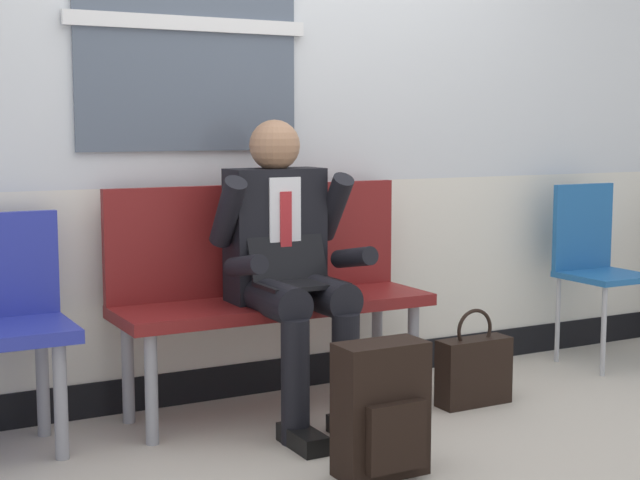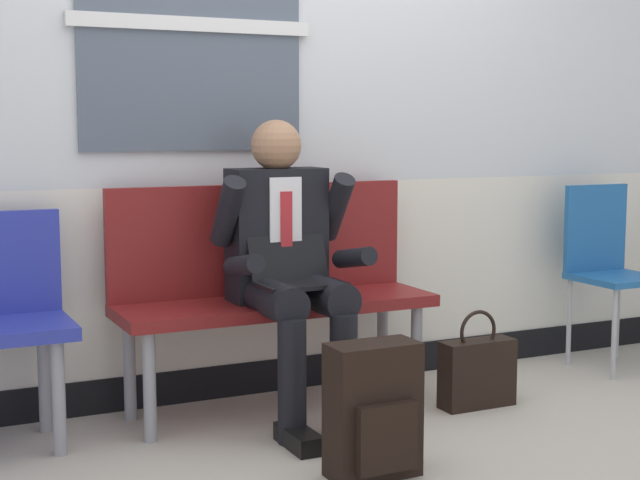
% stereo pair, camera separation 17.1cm
% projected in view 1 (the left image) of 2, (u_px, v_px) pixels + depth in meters
% --- Properties ---
extents(ground_plane, '(18.00, 18.00, 0.00)m').
position_uv_depth(ground_plane, '(369.00, 431.00, 3.75)').
color(ground_plane, '#B2A899').
extents(station_wall, '(6.45, 0.16, 2.83)m').
position_uv_depth(station_wall, '(282.00, 81.00, 4.25)').
color(station_wall, silver).
rests_on(station_wall, ground).
extents(bench_with_person, '(1.35, 0.42, 0.96)m').
position_uv_depth(bench_with_person, '(267.00, 280.00, 4.02)').
color(bench_with_person, maroon).
rests_on(bench_with_person, ground).
extents(person_seated, '(0.57, 0.70, 1.23)m').
position_uv_depth(person_seated, '(289.00, 262.00, 3.83)').
color(person_seated, black).
rests_on(person_seated, ground).
extents(backpack, '(0.31, 0.20, 0.47)m').
position_uv_depth(backpack, '(382.00, 411.00, 3.26)').
color(backpack, black).
rests_on(backpack, ground).
extents(handbag, '(0.33, 0.12, 0.42)m').
position_uv_depth(handbag, '(474.00, 370.00, 4.10)').
color(handbag, black).
rests_on(handbag, ground).
extents(folding_chair, '(0.38, 0.38, 0.91)m').
position_uv_depth(folding_chair, '(594.00, 256.00, 4.80)').
color(folding_chair, '#1E5999').
rests_on(folding_chair, ground).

